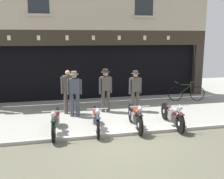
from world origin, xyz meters
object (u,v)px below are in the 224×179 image
(motorcycle_left, at_px, (56,121))
(assistant_far_right, at_px, (74,91))
(salesman_left, at_px, (68,90))
(salesman_right, at_px, (135,89))
(motorcycle_center, at_px, (135,116))
(motorcycle_center_left, at_px, (96,118))
(motorcycle_center_right, at_px, (172,114))
(leaning_bicycle, at_px, (187,93))
(shopkeeper_center, at_px, (106,88))
(advert_board_near, at_px, (140,60))

(motorcycle_left, xyz_separation_m, assistant_far_right, (0.75, 1.77, 0.54))
(salesman_left, xyz_separation_m, salesman_right, (2.67, -0.26, -0.04))
(motorcycle_center, bearing_deg, assistant_far_right, -39.65)
(motorcycle_center_left, bearing_deg, salesman_right, -129.46)
(motorcycle_left, relative_size, motorcycle_center_right, 1.01)
(salesman_right, xyz_separation_m, assistant_far_right, (-2.46, -0.20, 0.05))
(salesman_left, height_order, leaning_bicycle, salesman_left)
(motorcycle_center, relative_size, motorcycle_center_right, 0.97)
(assistant_far_right, bearing_deg, motorcycle_left, 68.63)
(shopkeeper_center, bearing_deg, motorcycle_center_right, 117.65)
(salesman_left, relative_size, advert_board_near, 1.73)
(salesman_left, distance_m, salesman_right, 2.68)
(motorcycle_center_left, xyz_separation_m, assistant_far_right, (-0.53, 1.74, 0.55))
(salesman_left, xyz_separation_m, advert_board_near, (3.79, 2.49, 0.91))
(shopkeeper_center, height_order, leaning_bicycle, shopkeeper_center)
(motorcycle_left, xyz_separation_m, leaning_bicycle, (6.18, 3.15, -0.05))
(salesman_right, height_order, advert_board_near, advert_board_near)
(shopkeeper_center, relative_size, leaning_bicycle, 1.00)
(advert_board_near, bearing_deg, salesman_right, -112.10)
(motorcycle_left, height_order, motorcycle_center_right, motorcycle_left)
(shopkeeper_center, relative_size, assistant_far_right, 1.00)
(motorcycle_left, height_order, motorcycle_center_left, motorcycle_left)
(motorcycle_center, relative_size, salesman_right, 1.20)
(shopkeeper_center, bearing_deg, motorcycle_center, 92.71)
(motorcycle_center, xyz_separation_m, advert_board_near, (1.76, 4.78, 1.43))
(salesman_left, bearing_deg, advert_board_near, -153.93)
(shopkeeper_center, bearing_deg, leaning_bicycle, -177.67)
(motorcycle_center_left, distance_m, motorcycle_center_right, 2.59)
(motorcycle_left, relative_size, salesman_left, 1.22)
(motorcycle_center_right, distance_m, leaning_bicycle, 4.02)
(motorcycle_center_left, xyz_separation_m, motorcycle_center, (1.29, -0.09, 0.01))
(motorcycle_center_left, relative_size, assistant_far_right, 1.19)
(leaning_bicycle, bearing_deg, shopkeeper_center, 114.18)
(motorcycle_left, bearing_deg, assistant_far_right, -107.32)
(salesman_right, bearing_deg, motorcycle_center_right, 97.98)
(leaning_bicycle, bearing_deg, advert_board_near, 60.48)
(assistant_far_right, bearing_deg, salesman_right, -173.61)
(motorcycle_left, bearing_deg, shopkeeper_center, -127.54)
(motorcycle_center_right, distance_m, advert_board_near, 5.08)
(advert_board_near, distance_m, leaning_bicycle, 2.84)
(motorcycle_center_right, xyz_separation_m, leaning_bicycle, (2.31, 3.28, -0.05))
(motorcycle_center_left, height_order, salesman_left, salesman_left)
(assistant_far_right, distance_m, leaning_bicycle, 5.63)
(motorcycle_center_left, relative_size, leaning_bicycle, 1.19)
(motorcycle_center, height_order, leaning_bicycle, motorcycle_center)
(salesman_left, height_order, shopkeeper_center, shopkeeper_center)
(motorcycle_center, bearing_deg, shopkeeper_center, -70.63)
(motorcycle_center_left, xyz_separation_m, leaning_bicycle, (4.90, 3.12, -0.05))
(motorcycle_left, xyz_separation_m, salesman_left, (0.55, 2.22, 0.53))
(motorcycle_center, distance_m, shopkeeper_center, 2.35)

